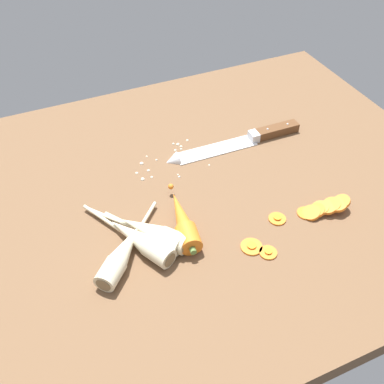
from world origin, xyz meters
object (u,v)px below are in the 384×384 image
at_px(chefs_knife, 232,143).
at_px(carrot_slice_stack, 324,208).
at_px(parsnip_front, 140,240).
at_px(parsnip_back, 152,232).
at_px(whole_carrot, 183,222).
at_px(parsnip_mid_right, 155,234).
at_px(carrot_slice_stray_far, 268,252).
at_px(parsnip_mid_left, 122,254).
at_px(carrot_slice_stray_mid, 277,218).
at_px(carrot_slice_stray_near, 252,246).

bearing_deg(chefs_knife, carrot_slice_stack, -75.87).
xyz_separation_m(parsnip_front, carrot_slice_stack, (0.37, -0.06, -0.01)).
bearing_deg(parsnip_back, whole_carrot, 0.59).
relative_size(parsnip_front, parsnip_mid_right, 1.34).
bearing_deg(carrot_slice_stack, carrot_slice_stray_far, -163.26).
bearing_deg(parsnip_mid_left, chefs_knife, 33.39).
height_order(parsnip_front, carrot_slice_stray_mid, parsnip_front).
bearing_deg(carrot_slice_stray_far, whole_carrot, 135.43).
relative_size(whole_carrot, parsnip_front, 0.87).
bearing_deg(carrot_slice_stray_near, whole_carrot, 136.52).
relative_size(chefs_knife, whole_carrot, 1.85).
xyz_separation_m(parsnip_mid_right, carrot_slice_stack, (0.34, -0.07, -0.01)).
distance_m(chefs_knife, parsnip_mid_left, 0.41).
relative_size(whole_carrot, parsnip_back, 1.00).
relative_size(chefs_knife, carrot_slice_stray_mid, 9.80).
distance_m(parsnip_back, carrot_slice_stray_near, 0.19).
xyz_separation_m(chefs_knife, carrot_slice_stack, (0.07, -0.27, 0.01)).
height_order(carrot_slice_stray_near, carrot_slice_stray_mid, same).
bearing_deg(carrot_slice_stray_mid, chefs_knife, 83.48).
height_order(parsnip_mid_left, parsnip_back, same).
height_order(parsnip_mid_left, parsnip_mid_right, same).
bearing_deg(carrot_slice_stray_near, carrot_slice_stack, 7.16).
bearing_deg(parsnip_mid_right, carrot_slice_stack, -10.84).
relative_size(whole_carrot, carrot_slice_stray_far, 5.55).
distance_m(parsnip_front, parsnip_mid_right, 0.03).
xyz_separation_m(parsnip_front, parsnip_back, (0.03, 0.01, 0.00)).
xyz_separation_m(carrot_slice_stack, carrot_slice_stray_near, (-0.18, -0.02, -0.01)).
distance_m(chefs_knife, carrot_slice_stray_mid, 0.25).
relative_size(parsnip_back, carrot_slice_stack, 1.74).
xyz_separation_m(parsnip_mid_right, carrot_slice_stray_mid, (0.24, -0.05, -0.02)).
height_order(parsnip_mid_left, carrot_slice_stray_mid, parsnip_mid_left).
relative_size(carrot_slice_stack, carrot_slice_stray_far, 3.19).
bearing_deg(carrot_slice_stray_mid, parsnip_mid_left, 175.49).
height_order(parsnip_back, carrot_slice_stray_mid, parsnip_back).
relative_size(parsnip_front, carrot_slice_stray_near, 5.13).
bearing_deg(carrot_slice_stack, parsnip_mid_right, 169.16).
xyz_separation_m(parsnip_mid_left, parsnip_mid_right, (0.07, 0.02, 0.00)).
bearing_deg(parsnip_mid_left, carrot_slice_stray_far, -19.96).
height_order(chefs_knife, carrot_slice_stack, carrot_slice_stack).
relative_size(parsnip_mid_right, parsnip_back, 0.86).
xyz_separation_m(whole_carrot, parsnip_back, (-0.06, -0.00, -0.00)).
height_order(whole_carrot, parsnip_back, whole_carrot).
relative_size(parsnip_mid_left, carrot_slice_stray_near, 4.18).
bearing_deg(parsnip_back, parsnip_mid_right, -72.41).
distance_m(parsnip_front, parsnip_mid_left, 0.04).
relative_size(carrot_slice_stray_mid, carrot_slice_stray_far, 1.05).
xyz_separation_m(parsnip_mid_left, carrot_slice_stray_far, (0.25, -0.09, -0.02)).
xyz_separation_m(chefs_knife, carrot_slice_stray_far, (-0.09, -0.32, -0.00)).
bearing_deg(whole_carrot, chefs_knife, 43.15).
height_order(parsnip_mid_right, parsnip_back, same).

